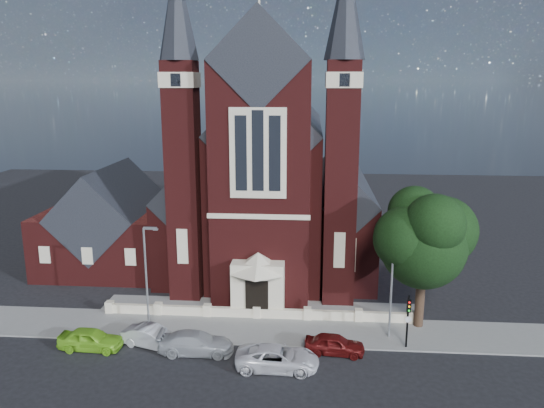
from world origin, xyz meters
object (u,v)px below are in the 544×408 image
Objects in this scene: church at (273,180)px; car_dark_red at (335,344)px; car_silver_a at (152,337)px; car_silver_b at (196,343)px; street_tree at (426,241)px; car_lime_van at (91,339)px; street_lamp_right at (393,279)px; street_lamp_left at (147,272)px; car_white_suv at (277,358)px; traffic_signal at (408,315)px; parish_hall at (112,227)px.

church is 23.57m from car_dark_red.
car_silver_b is at bearing -84.31° from car_silver_a.
car_lime_van is (-23.73, -5.02, -6.19)m from street_tree.
street_lamp_right reaches higher than car_lime_van.
church reaches higher than street_lamp_left.
street_lamp_left is at bearing 37.77° from car_silver_a.
car_white_suv is (-7.98, -4.88, -3.84)m from street_lamp_right.
car_silver_b is at bearing 99.30° from car_dark_red.
street_lamp_right is 2.71m from traffic_signal.
car_white_suv is at bearing -84.93° from church.
car_white_suv is (2.11, -23.82, -7.42)m from church.
car_dark_red is at bearing -37.16° from parish_hall.
car_white_suv is (10.02, -4.88, -3.84)m from street_lamp_left.
car_silver_b is 9.58m from car_dark_red.
street_tree is 18.08m from car_silver_b.
parish_hall is 2.95× the size of car_dark_red.
car_lime_van is at bearing 88.93° from car_silver_b.
street_lamp_right is (10.09, -18.94, -3.59)m from church.
car_dark_red is (12.85, -0.00, -0.03)m from car_silver_a.
car_lime_van is at bearing -175.51° from traffic_signal.
church is at bearing 20.69° from car_dark_red.
traffic_signal is 0.77× the size of car_silver_b.
church is 21.38m from street_tree.
street_lamp_left is at bearing 175.24° from traffic_signal.
street_tree is at bearing -51.74° from car_dark_red.
traffic_signal is 0.89× the size of car_silver_a.
parish_hall is 26.36m from car_white_suv.
street_tree is 2.39× the size of car_silver_a.
street_tree is 10.12m from car_dark_red.
church is 8.72× the size of traffic_signal.
church is 23.94m from traffic_signal.
street_lamp_left is (-20.51, -1.71, -2.36)m from street_tree.
street_lamp_left is 11.79m from car_white_suv.
parish_hall is at bearing -162.84° from church.
church is 4.31× the size of street_lamp_right.
street_lamp_left is 4.77m from car_silver_a.
church is 3.26× the size of street_tree.
parish_hall is at bearing 44.54° from car_white_suv.
street_lamp_left is 1.95× the size of car_dark_red.
traffic_signal is 14.84m from car_silver_b.
car_silver_a is at bearing 77.25° from car_silver_b.
car_lime_van is 1.00× the size of car_silver_a.
car_dark_red is (17.05, 0.70, -0.06)m from car_lime_van.
car_silver_a is 9.32m from car_white_suv.
car_lime_van is at bearing 97.67° from car_dark_red.
street_lamp_right reaches higher than car_white_suv.
parish_hall is 2.23× the size of car_white_suv.
car_white_suv is (13.24, -1.56, -0.00)m from car_lime_van.
car_lime_van reaches higher than car_silver_a.
car_white_suv is at bearing -25.95° from street_lamp_left.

